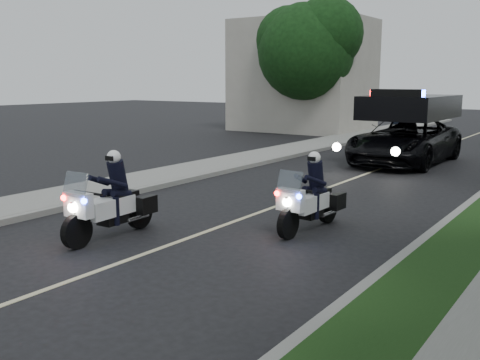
% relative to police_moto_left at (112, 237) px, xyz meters
% --- Properties ---
extents(ground, '(120.00, 120.00, 0.00)m').
position_rel_police_moto_left_xyz_m(ground, '(1.33, -1.78, 0.00)').
color(ground, black).
rests_on(ground, ground).
extents(curb_right, '(0.20, 60.00, 0.15)m').
position_rel_police_moto_left_xyz_m(curb_right, '(5.43, 8.22, 0.07)').
color(curb_right, gray).
rests_on(curb_right, ground).
extents(curb_left, '(0.20, 60.00, 0.15)m').
position_rel_police_moto_left_xyz_m(curb_left, '(-2.77, 8.22, 0.07)').
color(curb_left, gray).
rests_on(curb_left, ground).
extents(sidewalk_left, '(2.00, 60.00, 0.16)m').
position_rel_police_moto_left_xyz_m(sidewalk_left, '(-3.87, 8.22, 0.08)').
color(sidewalk_left, gray).
rests_on(sidewalk_left, ground).
extents(building_far, '(8.00, 6.00, 7.00)m').
position_rel_police_moto_left_xyz_m(building_far, '(-8.67, 24.22, 3.50)').
color(building_far, '#A8A396').
rests_on(building_far, ground).
extents(lane_marking, '(0.12, 50.00, 0.01)m').
position_rel_police_moto_left_xyz_m(lane_marking, '(1.33, 8.22, 0.00)').
color(lane_marking, '#BFB78C').
rests_on(lane_marking, ground).
extents(police_moto_left, '(0.84, 2.15, 1.80)m').
position_rel_police_moto_left_xyz_m(police_moto_left, '(0.00, 0.00, 0.00)').
color(police_moto_left, silver).
rests_on(police_moto_left, ground).
extents(police_moto_right, '(0.80, 2.04, 1.70)m').
position_rel_police_moto_left_xyz_m(police_moto_right, '(3.08, 2.82, 0.00)').
color(police_moto_right, silver).
rests_on(police_moto_right, ground).
extents(police_suv, '(3.00, 6.36, 3.08)m').
position_rel_police_moto_left_xyz_m(police_suv, '(1.59, 13.59, 0.00)').
color(police_suv, black).
rests_on(police_suv, ground).
extents(bicycle, '(0.68, 1.60, 0.82)m').
position_rel_police_moto_left_xyz_m(bicycle, '(-0.73, 19.10, 0.00)').
color(bicycle, black).
rests_on(bicycle, ground).
extents(cyclist, '(0.71, 0.51, 1.88)m').
position_rel_police_moto_left_xyz_m(cyclist, '(-0.73, 19.10, 0.00)').
color(cyclist, black).
rests_on(cyclist, ground).
extents(tree_left_near, '(6.96, 6.96, 9.38)m').
position_rel_police_moto_left_xyz_m(tree_left_near, '(-7.05, 21.51, 0.00)').
color(tree_left_near, '#153C14').
rests_on(tree_left_near, ground).
extents(tree_left_far, '(6.79, 6.79, 9.23)m').
position_rel_police_moto_left_xyz_m(tree_left_far, '(-8.29, 25.06, 0.00)').
color(tree_left_far, '#193310').
rests_on(tree_left_far, ground).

